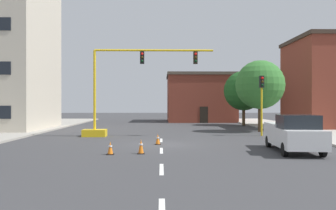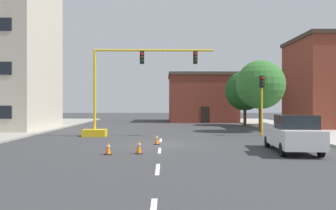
{
  "view_description": "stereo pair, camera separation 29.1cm",
  "coord_description": "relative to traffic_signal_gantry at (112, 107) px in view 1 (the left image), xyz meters",
  "views": [
    {
      "loc": [
        -0.02,
        -22.29,
        2.54
      ],
      "look_at": [
        0.55,
        6.6,
        2.46
      ],
      "focal_mm": 37.88,
      "sensor_mm": 36.0,
      "label": 1
    },
    {
      "loc": [
        0.27,
        -22.29,
        2.54
      ],
      "look_at": [
        0.55,
        6.6,
        2.46
      ],
      "focal_mm": 37.88,
      "sensor_mm": 36.0,
      "label": 2
    }
  ],
  "objects": [
    {
      "name": "tree_right_mid",
      "position": [
        12.88,
        4.4,
        1.99
      ],
      "size": [
        4.46,
        4.46,
        6.54
      ],
      "color": "#4C3823",
      "rests_on": "ground_plane"
    },
    {
      "name": "building_brick_center",
      "position": [
        9.57,
        24.23,
        1.15
      ],
      "size": [
        9.75,
        9.78,
        6.9
      ],
      "color": "brown",
      "rests_on": "ground_plane"
    },
    {
      "name": "pickup_truck_white",
      "position": [
        10.87,
        -9.06,
        -1.34
      ],
      "size": [
        2.47,
        5.56,
        1.99
      ],
      "color": "white",
      "rests_on": "ground_plane"
    },
    {
      "name": "traffic_cone_roadside_a",
      "position": [
        1.28,
        -9.95,
        -1.98
      ],
      "size": [
        0.36,
        0.36,
        0.67
      ],
      "color": "black",
      "rests_on": "ground_plane"
    },
    {
      "name": "traffic_signal_gantry",
      "position": [
        0.0,
        0.0,
        0.0
      ],
      "size": [
        10.19,
        1.2,
        6.83
      ],
      "color": "yellow",
      "rests_on": "ground_plane"
    },
    {
      "name": "sidewalk_right",
      "position": [
        17.12,
        2.53,
        -2.24
      ],
      "size": [
        6.0,
        56.0,
        0.14
      ],
      "primitive_type": "cube",
      "color": "#B2ADA3",
      "rests_on": "ground_plane"
    },
    {
      "name": "lane_stripe_seg_1",
      "position": [
        3.84,
        -13.97,
        -2.31
      ],
      "size": [
        0.16,
        2.4,
        0.01
      ],
      "primitive_type": "cube",
      "color": "silver",
      "rests_on": "ground_plane"
    },
    {
      "name": "traffic_cone_roadside_c",
      "position": [
        2.8,
        -9.71,
        -1.94
      ],
      "size": [
        0.36,
        0.36,
        0.76
      ],
      "color": "black",
      "rests_on": "ground_plane"
    },
    {
      "name": "traffic_cone_roadside_b",
      "position": [
        3.63,
        -5.61,
        -1.98
      ],
      "size": [
        0.36,
        0.36,
        0.67
      ],
      "color": "black",
      "rests_on": "ground_plane"
    },
    {
      "name": "traffic_light_pole_right",
      "position": [
        11.87,
        0.34,
        1.22
      ],
      "size": [
        0.32,
        0.47,
        4.8
      ],
      "color": "yellow",
      "rests_on": "ground_plane"
    },
    {
      "name": "sidewalk_left",
      "position": [
        -9.43,
        2.53,
        -2.24
      ],
      "size": [
        6.0,
        56.0,
        0.14
      ],
      "primitive_type": "cube",
      "color": "#9E998E",
      "rests_on": "ground_plane"
    },
    {
      "name": "ground_plane",
      "position": [
        3.84,
        -5.47,
        -2.31
      ],
      "size": [
        160.0,
        160.0,
        0.0
      ],
      "primitive_type": "plane",
      "color": "#38383A"
    },
    {
      "name": "lane_stripe_seg_2",
      "position": [
        3.84,
        -8.47,
        -2.31
      ],
      "size": [
        0.16,
        2.4,
        0.01
      ],
      "primitive_type": "cube",
      "color": "silver",
      "rests_on": "ground_plane"
    },
    {
      "name": "tree_right_far",
      "position": [
        13.64,
        14.03,
        1.8
      ],
      "size": [
        4.7,
        4.7,
        6.47
      ],
      "color": "#4C3823",
      "rests_on": "ground_plane"
    },
    {
      "name": "lane_stripe_seg_3",
      "position": [
        3.84,
        -2.97,
        -2.31
      ],
      "size": [
        0.16,
        2.4,
        0.01
      ],
      "primitive_type": "cube",
      "color": "silver",
      "rests_on": "ground_plane"
    }
  ]
}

